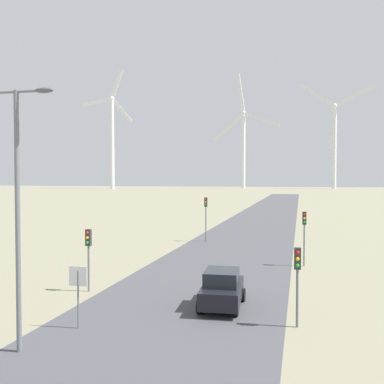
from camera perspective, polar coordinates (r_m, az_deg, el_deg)
name	(u,v)px	position (r m, az deg, el deg)	size (l,w,h in m)	color
road_surface	(252,230)	(53.65, 7.61, -4.84)	(10.00, 240.00, 0.01)	#47474C
streetlamp	(17,187)	(17.03, -21.30, 0.58)	(2.91, 0.32, 9.35)	slate
stop_sign_near	(78,285)	(19.46, -14.28, -11.39)	(0.81, 0.07, 2.57)	slate
traffic_light_post_near_left	(88,246)	(25.29, -13.02, -6.68)	(0.28, 0.34, 3.41)	slate
traffic_light_post_near_right	(297,269)	(19.37, 13.25, -9.48)	(0.28, 0.33, 3.33)	slate
traffic_light_post_mid_left	(206,209)	(43.62, 1.77, -2.22)	(0.28, 0.33, 4.30)	slate
traffic_light_post_mid_right	(304,226)	(32.53, 14.07, -4.25)	(0.28, 0.34, 3.83)	slate
car_approaching	(222,289)	(22.02, 3.85, -12.14)	(2.06, 4.21, 1.83)	black
wind_turbine_far_left	(112,135)	(247.78, -10.10, 7.16)	(28.01, 3.30, 64.70)	white
wind_turbine_left	(244,141)	(266.60, 6.56, 6.51)	(39.59, 10.84, 67.25)	white
wind_turbine_center	(335,137)	(259.26, 17.65, 6.70)	(39.79, 5.55, 58.97)	white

